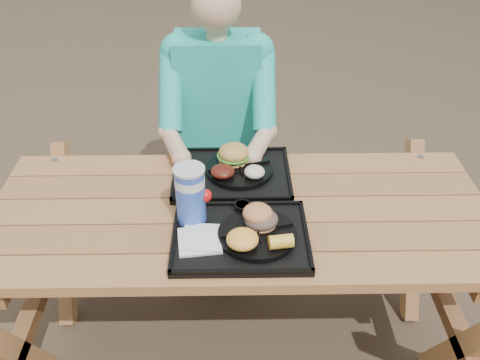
{
  "coord_description": "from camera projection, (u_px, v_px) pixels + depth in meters",
  "views": [
    {
      "loc": [
        -0.02,
        -1.51,
        1.94
      ],
      "look_at": [
        0.0,
        0.0,
        0.88
      ],
      "focal_mm": 40.0,
      "sensor_mm": 36.0,
      "label": 1
    }
  ],
  "objects": [
    {
      "name": "soda_cup",
      "position": [
        191.0,
        196.0,
        1.78
      ],
      "size": [
        0.1,
        0.1,
        0.2
      ],
      "primitive_type": "cylinder",
      "color": "#1842B6",
      "rests_on": "tray_near"
    },
    {
      "name": "mac_cheese",
      "position": [
        242.0,
        239.0,
        1.68
      ],
      "size": [
        0.1,
        0.1,
        0.05
      ],
      "primitive_type": "ellipsoid",
      "color": "#FFB543",
      "rests_on": "plate_near"
    },
    {
      "name": "condiment_bbq",
      "position": [
        242.0,
        208.0,
        1.86
      ],
      "size": [
        0.06,
        0.06,
        0.03
      ],
      "primitive_type": "cylinder",
      "color": "#310805",
      "rests_on": "tray_near"
    },
    {
      "name": "burger",
      "position": [
        234.0,
        149.0,
        2.07
      ],
      "size": [
        0.12,
        0.12,
        0.11
      ],
      "primitive_type": null,
      "color": "#BB8B42",
      "rests_on": "plate_far"
    },
    {
      "name": "napkin_stack",
      "position": [
        199.0,
        240.0,
        1.74
      ],
      "size": [
        0.15,
        0.15,
        0.02
      ],
      "primitive_type": "cube",
      "rotation": [
        0.0,
        0.0,
        0.12
      ],
      "color": "silver",
      "rests_on": "tray_near"
    },
    {
      "name": "cutlery_far",
      "position": [
        186.0,
        172.0,
        2.07
      ],
      "size": [
        0.08,
        0.16,
        0.01
      ],
      "primitive_type": "cube",
      "rotation": [
        0.0,
        0.0,
        0.34
      ],
      "color": "black",
      "rests_on": "tray_far"
    },
    {
      "name": "plate_far",
      "position": [
        239.0,
        169.0,
        2.07
      ],
      "size": [
        0.26,
        0.26,
        0.02
      ],
      "primitive_type": "cylinder",
      "color": "black",
      "rests_on": "tray_far"
    },
    {
      "name": "potato_salad",
      "position": [
        254.0,
        172.0,
        2.0
      ],
      "size": [
        0.08,
        0.08,
        0.04
      ],
      "primitive_type": "ellipsoid",
      "color": "beige",
      "rests_on": "plate_far"
    },
    {
      "name": "ground",
      "position": [
        240.0,
        344.0,
        2.35
      ],
      "size": [
        60.0,
        60.0,
        0.0
      ],
      "primitive_type": "plane",
      "color": "#999999",
      "rests_on": "ground"
    },
    {
      "name": "condiment_mustard",
      "position": [
        258.0,
        210.0,
        1.85
      ],
      "size": [
        0.05,
        0.05,
        0.03
      ],
      "primitive_type": "cylinder",
      "color": "yellow",
      "rests_on": "tray_near"
    },
    {
      "name": "plate_near",
      "position": [
        257.0,
        234.0,
        1.76
      ],
      "size": [
        0.26,
        0.26,
        0.02
      ],
      "primitive_type": "cylinder",
      "color": "black",
      "rests_on": "tray_near"
    },
    {
      "name": "sandwich",
      "position": [
        261.0,
        212.0,
        1.75
      ],
      "size": [
        0.11,
        0.11,
        0.11
      ],
      "primitive_type": null,
      "color": "#C37945",
      "rests_on": "plate_near"
    },
    {
      "name": "tray_far",
      "position": [
        232.0,
        175.0,
        2.08
      ],
      "size": [
        0.45,
        0.35,
        0.02
      ],
      "primitive_type": "cube",
      "color": "black",
      "rests_on": "picnic_table"
    },
    {
      "name": "baked_beans",
      "position": [
        223.0,
        171.0,
        2.01
      ],
      "size": [
        0.09,
        0.09,
        0.04
      ],
      "primitive_type": "ellipsoid",
      "color": "#511710",
      "rests_on": "plate_far"
    },
    {
      "name": "tray_near",
      "position": [
        241.0,
        238.0,
        1.77
      ],
      "size": [
        0.45,
        0.35,
        0.02
      ],
      "primitive_type": "cube",
      "color": "black",
      "rests_on": "picnic_table"
    },
    {
      "name": "diner",
      "position": [
        219.0,
        138.0,
        2.55
      ],
      "size": [
        0.48,
        0.84,
        1.28
      ],
      "primitive_type": null,
      "color": "teal",
      "rests_on": "ground"
    },
    {
      "name": "corn_cob",
      "position": [
        281.0,
        242.0,
        1.68
      ],
      "size": [
        0.09,
        0.09,
        0.04
      ],
      "primitive_type": null,
      "rotation": [
        0.0,
        0.0,
        0.14
      ],
      "color": "yellow",
      "rests_on": "plate_near"
    },
    {
      "name": "picnic_table",
      "position": [
        240.0,
        283.0,
        2.13
      ],
      "size": [
        1.8,
        1.49,
        0.75
      ],
      "primitive_type": null,
      "color": "#999999",
      "rests_on": "ground"
    }
  ]
}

